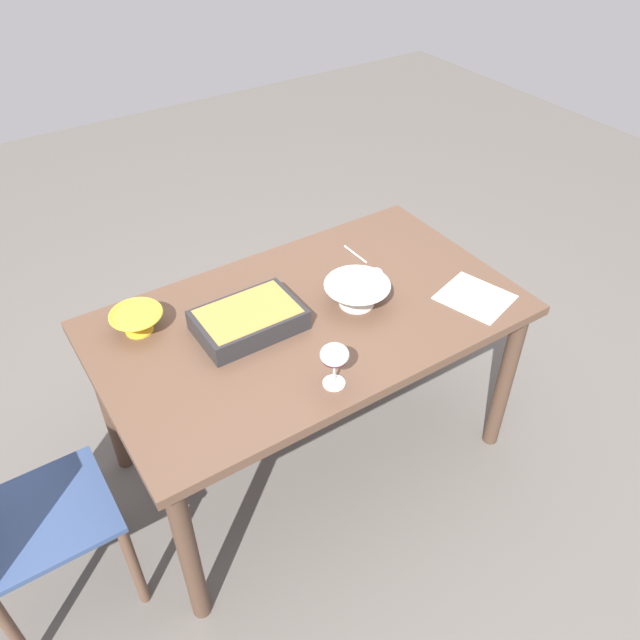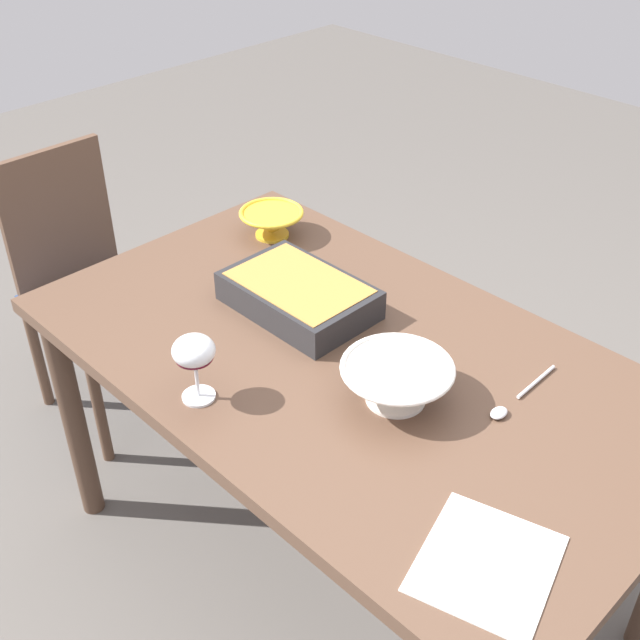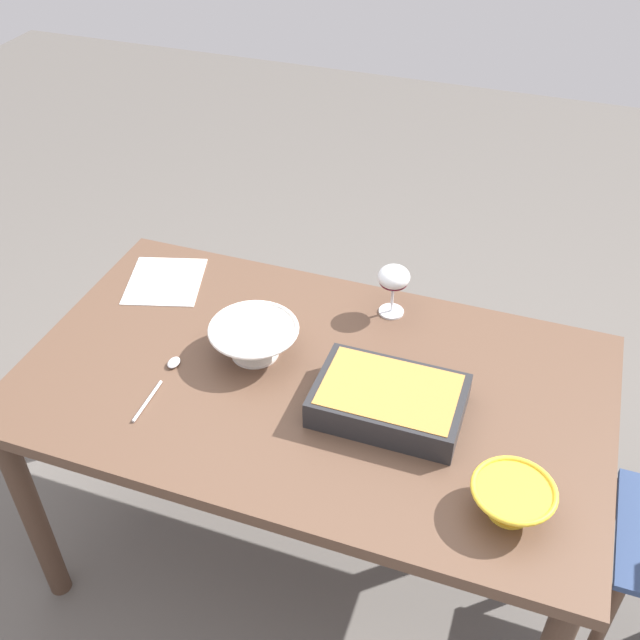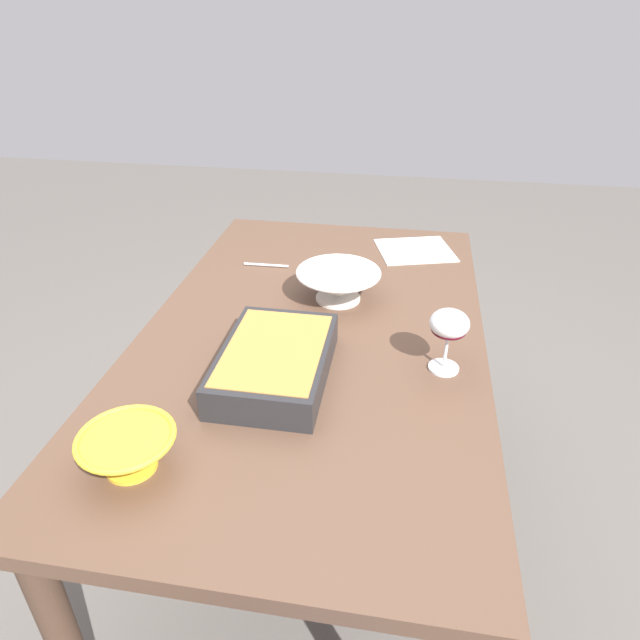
# 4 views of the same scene
# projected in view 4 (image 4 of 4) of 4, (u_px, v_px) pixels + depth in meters

# --- Properties ---
(ground_plane) EXTENTS (8.00, 8.00, 0.00)m
(ground_plane) POSITION_uv_depth(u_px,v_px,m) (314.00, 526.00, 1.85)
(ground_plane) COLOR #5B5651
(dining_table) EXTENTS (1.50, 0.87, 0.75)m
(dining_table) POSITION_uv_depth(u_px,v_px,m) (313.00, 359.00, 1.51)
(dining_table) COLOR brown
(dining_table) RESTS_ON ground_plane
(wine_glass) EXTENTS (0.09, 0.09, 0.15)m
(wine_glass) POSITION_uv_depth(u_px,v_px,m) (449.00, 327.00, 1.26)
(wine_glass) COLOR white
(wine_glass) RESTS_ON dining_table
(casserole_dish) EXTENTS (0.36, 0.24, 0.08)m
(casserole_dish) POSITION_uv_depth(u_px,v_px,m) (275.00, 361.00, 1.27)
(casserole_dish) COLOR #262628
(casserole_dish) RESTS_ON dining_table
(mixing_bowl) EXTENTS (0.18, 0.18, 0.08)m
(mixing_bowl) POSITION_uv_depth(u_px,v_px,m) (128.00, 449.00, 1.03)
(mixing_bowl) COLOR yellow
(mixing_bowl) RESTS_ON dining_table
(small_bowl) EXTENTS (0.24, 0.24, 0.09)m
(small_bowl) POSITION_uv_depth(u_px,v_px,m) (338.00, 283.00, 1.58)
(small_bowl) COLOR white
(small_bowl) RESTS_ON dining_table
(serving_spoon) EXTENTS (0.03, 0.24, 0.01)m
(serving_spoon) POSITION_uv_depth(u_px,v_px,m) (296.00, 266.00, 1.78)
(serving_spoon) COLOR silver
(serving_spoon) RESTS_ON dining_table
(napkin) EXTENTS (0.27, 0.29, 0.00)m
(napkin) POSITION_uv_depth(u_px,v_px,m) (415.00, 250.00, 1.90)
(napkin) COLOR white
(napkin) RESTS_ON dining_table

